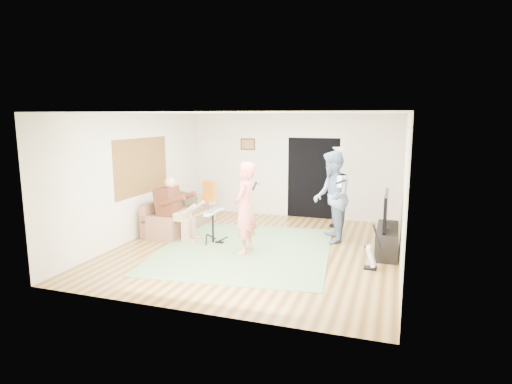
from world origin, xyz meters
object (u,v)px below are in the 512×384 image
sofa (174,220)px  television (386,210)px  drum_kit (213,228)px  guitar_spare (371,256)px  torchiere_lamp (338,173)px  guitarist (332,197)px  singer (245,208)px  dining_chair (205,206)px  tv_cabinet (387,240)px

sofa → television: television is taller
drum_kit → guitar_spare: bearing=-9.7°
drum_kit → torchiere_lamp: bearing=43.9°
sofa → guitarist: size_ratio=0.97×
guitar_spare → drum_kit: bearing=170.3°
guitarist → guitar_spare: size_ratio=2.40×
sofa → guitar_spare: bearing=-14.9°
torchiere_lamp → singer: bearing=-118.7°
drum_kit → singer: (0.86, -0.40, 0.57)m
singer → dining_chair: singer is taller
sofa → guitar_spare: guitar_spare is taller
sofa → dining_chair: (0.25, 1.17, 0.10)m
guitar_spare → television: size_ratio=0.69×
drum_kit → dining_chair: size_ratio=0.74×
television → torchiere_lamp: bearing=124.2°
television → tv_cabinet: bearing=0.0°
tv_cabinet → sofa: bearing=177.9°
tv_cabinet → drum_kit: bearing=-172.3°
sofa → tv_cabinet: 4.79m
sofa → drum_kit: 1.44m
singer → tv_cabinet: 2.85m
drum_kit → sofa: bearing=153.2°
tv_cabinet → television: 0.60m
sofa → dining_chair: 1.20m
tv_cabinet → television: bearing=180.0°
guitarist → guitar_spare: bearing=17.4°
sofa → torchiere_lamp: (3.57, 1.54, 1.06)m
guitarist → television: 1.20m
guitarist → dining_chair: 3.54m
drum_kit → torchiere_lamp: (2.28, 2.19, 0.99)m
drum_kit → television: (3.45, 0.47, 0.53)m
singer → television: singer is taller
torchiere_lamp → tv_cabinet: 2.36m
sofa → singer: (2.15, -1.05, 0.64)m
dining_chair → torchiere_lamp: bearing=24.6°
guitarist → singer: bearing=-63.2°
sofa → guitar_spare: 4.71m
drum_kit → guitarist: size_ratio=0.38×
singer → guitarist: guitarist is taller
television → dining_chair: bearing=163.3°
dining_chair → tv_cabinet: dining_chair is taller
guitarist → torchiere_lamp: bearing=167.5°
drum_kit → guitar_spare: size_ratio=0.91×
dining_chair → television: size_ratio=0.85×
sofa → singer: size_ratio=1.05×
singer → dining_chair: size_ratio=1.80×
drum_kit → tv_cabinet: bearing=7.7°
drum_kit → guitarist: (2.34, 0.91, 0.65)m
guitarist → torchiere_lamp: 1.33m
television → sofa: bearing=177.9°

